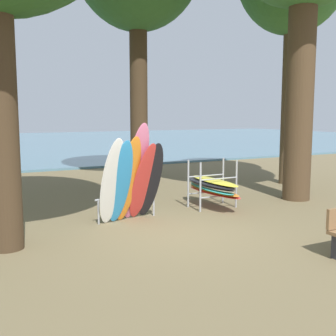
# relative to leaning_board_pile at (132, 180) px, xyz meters

# --- Properties ---
(ground_plane) EXTENTS (80.00, 80.00, 0.00)m
(ground_plane) POSITION_rel_leaning_board_pile_xyz_m (0.49, -1.17, -0.97)
(ground_plane) COLOR brown
(lake_water) EXTENTS (80.00, 36.00, 0.10)m
(lake_water) POSITION_rel_leaning_board_pile_xyz_m (0.49, 27.53, -0.92)
(lake_water) COLOR slate
(lake_water) RESTS_ON ground
(leaning_board_pile) EXTENTS (1.60, 1.01, 2.26)m
(leaning_board_pile) POSITION_rel_leaning_board_pile_xyz_m (0.00, 0.00, 0.00)
(leaning_board_pile) COLOR white
(leaning_board_pile) RESTS_ON ground
(board_storage_rack) EXTENTS (1.15, 2.13, 1.25)m
(board_storage_rack) POSITION_rel_leaning_board_pile_xyz_m (2.47, 0.49, -0.42)
(board_storage_rack) COLOR #9EA0A5
(board_storage_rack) RESTS_ON ground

